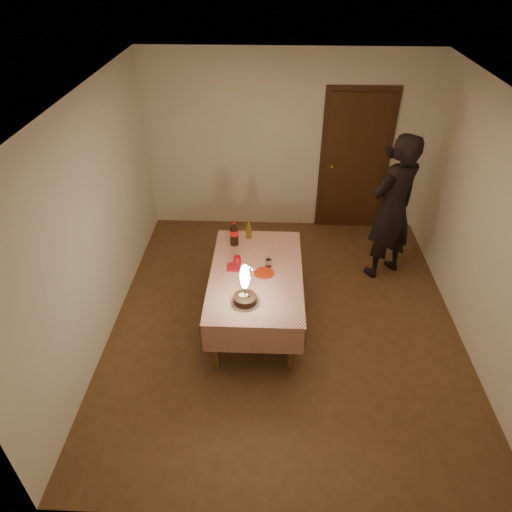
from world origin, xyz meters
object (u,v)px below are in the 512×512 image
dining_table (256,279)px  red_plate (264,273)px  amber_bottle_left (249,230)px  red_cup (237,260)px  photographer (392,209)px  birthday_cake (245,292)px  cola_bottle (234,234)px  clear_cup (268,263)px

dining_table → red_plate: red_plate is taller
amber_bottle_left → dining_table: bearing=-80.5°
red_plate → red_cup: bearing=152.1°
amber_bottle_left → photographer: photographer is taller
birthday_cake → red_cup: 0.67m
birthday_cake → cola_bottle: bearing=100.3°
cola_bottle → photographer: size_ratio=0.16×
dining_table → red_cup: red_cup is taller
red_plate → red_cup: 0.35m
clear_cup → photographer: photographer is taller
amber_bottle_left → clear_cup: bearing=-66.5°
birthday_cake → red_plate: bearing=69.7°
red_plate → cola_bottle: bearing=123.6°
cola_bottle → dining_table: bearing=-62.9°
clear_cup → amber_bottle_left: size_ratio=0.35×
red_cup → photographer: bearing=24.3°
red_plate → amber_bottle_left: 0.75m
dining_table → birthday_cake: (-0.09, -0.49, 0.23)m
birthday_cake → amber_bottle_left: size_ratio=1.85×
red_plate → red_cup: size_ratio=2.20×
red_plate → photographer: size_ratio=0.11×
cola_bottle → amber_bottle_left: (0.17, 0.15, -0.03)m
red_plate → photographer: photographer is taller
red_plate → amber_bottle_left: amber_bottle_left is taller
red_plate → clear_cup: size_ratio=2.44×
clear_cup → cola_bottle: (-0.42, 0.43, 0.11)m
amber_bottle_left → photographer: 1.80m
cola_bottle → photographer: photographer is taller
red_cup → clear_cup: red_cup is taller
red_cup → cola_bottle: (-0.06, 0.40, 0.10)m
red_plate → amber_bottle_left: bearing=106.2°
birthday_cake → red_cup: size_ratio=4.72×
cola_bottle → photographer: bearing=13.1°
birthday_cake → cola_bottle: (-0.19, 1.05, 0.02)m
birthday_cake → photographer: 2.30m
birthday_cake → red_cup: (-0.13, 0.65, -0.09)m
dining_table → birthday_cake: birthday_cake is taller
photographer → amber_bottle_left: bearing=-170.4°
birthday_cake → clear_cup: bearing=70.0°
clear_cup → cola_bottle: 0.61m
birthday_cake → clear_cup: birthday_cake is taller
birthday_cake → amber_bottle_left: bearing=91.2°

